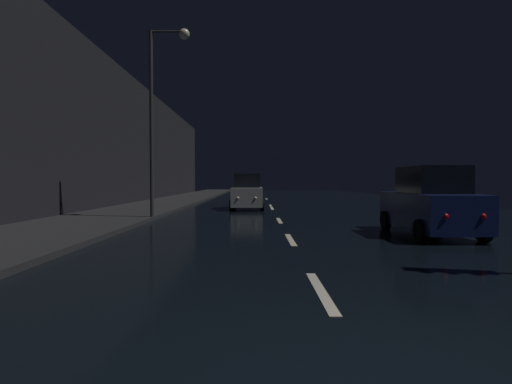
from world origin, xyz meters
TOP-DOWN VIEW (x-y plane):
  - ground at (0.00, 24.50)m, footprint 27.30×84.00m
  - sidewalk_left at (-7.45, 24.50)m, footprint 4.40×84.00m
  - building_facade_left at (-10.05, 21.00)m, footprint 0.80×63.00m
  - lane_centerline at (0.00, 16.85)m, footprint 0.16×32.06m
  - streetlamp_overhead at (-4.92, 13.57)m, footprint 1.70×0.44m
  - car_approaching_headlights at (-1.48, 20.09)m, footprint 1.90×4.12m
  - car_parked_right_near at (4.35, 9.11)m, footprint 1.92×4.16m

SIDE VIEW (x-z plane):
  - ground at x=0.00m, z-range -0.02..0.00m
  - lane_centerline at x=0.00m, z-range 0.00..0.01m
  - sidewalk_left at x=-7.45m, z-range 0.00..0.15m
  - car_approaching_headlights at x=-1.48m, z-range -0.09..1.99m
  - car_parked_right_near at x=4.35m, z-range -0.09..2.00m
  - building_facade_left at x=-10.05m, z-range 0.00..9.01m
  - streetlamp_overhead at x=-4.92m, z-range 1.22..9.21m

